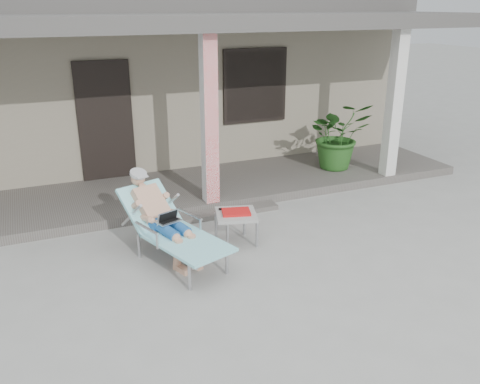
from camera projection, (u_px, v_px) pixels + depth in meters
name	position (u px, v px, depth m)	size (l,w,h in m)	color
ground	(269.00, 268.00, 6.43)	(60.00, 60.00, 0.00)	#9E9E99
house	(144.00, 74.00, 11.45)	(10.40, 5.40, 3.30)	gray
porch_deck	(195.00, 188.00, 8.99)	(10.00, 2.00, 0.15)	#605B56
porch_overhang	(191.00, 28.00, 8.00)	(10.00, 2.30, 2.85)	silver
porch_step	(218.00, 214.00, 8.01)	(2.00, 0.30, 0.07)	#605B56
lounger	(166.00, 207.00, 6.47)	(1.19, 1.83, 1.15)	#B7B7BC
side_table	(236.00, 216.00, 6.96)	(0.67, 0.67, 0.49)	#A0A09C
potted_palm	(338.00, 135.00, 9.67)	(1.17, 1.01, 1.30)	#26591E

